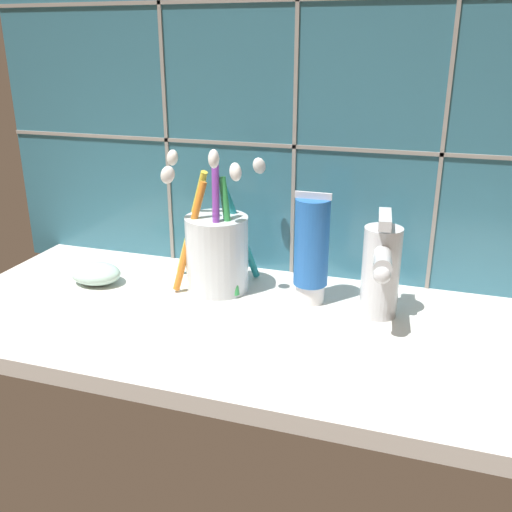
{
  "coord_description": "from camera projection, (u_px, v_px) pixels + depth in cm",
  "views": [
    {
      "loc": [
        20.14,
        -57.09,
        32.42
      ],
      "look_at": [
        0.75,
        2.88,
        8.9
      ],
      "focal_mm": 40.0,
      "sensor_mm": 36.0,
      "label": 1
    }
  ],
  "objects": [
    {
      "name": "toothbrush_cup",
      "position": [
        217.0,
        249.0,
        0.74
      ],
      "size": [
        14.09,
        10.97,
        19.14
      ],
      "color": "silver",
      "rests_on": "sink_counter"
    },
    {
      "name": "sink_counter",
      "position": [
        243.0,
        326.0,
        0.68
      ],
      "size": [
        74.06,
        32.78,
        2.0
      ],
      "primitive_type": "cube",
      "color": "silver",
      "rests_on": "ground"
    },
    {
      "name": "sink_faucet",
      "position": [
        381.0,
        269.0,
        0.66
      ],
      "size": [
        4.43,
        10.74,
        12.46
      ],
      "rotation": [
        0.0,
        0.0,
        -1.46
      ],
      "color": "silver",
      "rests_on": "sink_counter"
    },
    {
      "name": "tile_wall_backsplash",
      "position": [
        283.0,
        96.0,
        0.74
      ],
      "size": [
        84.06,
        1.72,
        52.02
      ],
      "color": "#336B7F",
      "rests_on": "ground"
    },
    {
      "name": "toothpaste_tube",
      "position": [
        311.0,
        249.0,
        0.69
      ],
      "size": [
        4.45,
        4.24,
        14.04
      ],
      "color": "white",
      "rests_on": "sink_counter"
    },
    {
      "name": "soap_bar",
      "position": [
        96.0,
        273.0,
        0.77
      ],
      "size": [
        6.99,
        5.37,
        2.8
      ],
      "primitive_type": "ellipsoid",
      "color": "silver",
      "rests_on": "sink_counter"
    }
  ]
}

